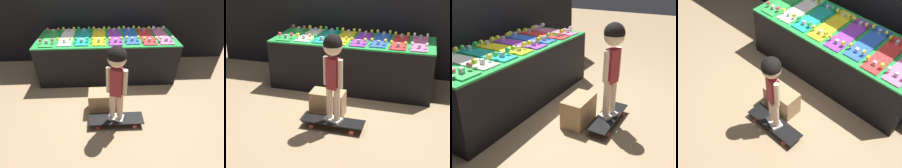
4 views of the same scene
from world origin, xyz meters
TOP-DOWN VIEW (x-y plane):
  - ground_plane at (0.00, 0.00)m, footprint 16.00×16.00m
  - back_wall at (0.00, 1.16)m, footprint 4.97×0.10m
  - display_rack at (0.00, 0.56)m, footprint 2.23×0.85m
  - skateboard_white_on_rack at (-0.65, 0.57)m, footprint 0.21×0.72m
  - skateboard_teal_on_rack at (-0.39, 0.57)m, footprint 0.21×0.72m
  - skateboard_yellow_on_rack at (-0.13, 0.56)m, footprint 0.21×0.72m
  - skateboard_purple_on_rack at (0.13, 0.55)m, footprint 0.21×0.72m
  - skateboard_blue_on_rack at (0.39, 0.58)m, footprint 0.21×0.72m
  - skateboard_red_on_rack at (0.65, 0.54)m, footprint 0.21×0.72m
  - skateboard_pink_on_rack at (0.91, 0.54)m, footprint 0.21×0.72m
  - skateboard_on_floor at (0.07, -0.67)m, footprint 0.70×0.21m
  - child at (0.07, -0.67)m, footprint 0.23×0.20m
  - storage_box at (-0.08, -0.39)m, footprint 0.40×0.23m

SIDE VIEW (x-z plane):
  - ground_plane at x=0.00m, z-range 0.00..0.00m
  - skateboard_on_floor at x=0.07m, z-range 0.03..0.12m
  - storage_box at x=-0.08m, z-range 0.00..0.30m
  - display_rack at x=0.00m, z-range 0.00..0.70m
  - skateboard_white_on_rack at x=-0.65m, z-range 0.67..0.76m
  - skateboard_teal_on_rack at x=-0.39m, z-range 0.67..0.76m
  - skateboard_yellow_on_rack at x=-0.13m, z-range 0.67..0.76m
  - skateboard_purple_on_rack at x=0.13m, z-range 0.67..0.76m
  - skateboard_blue_on_rack at x=0.39m, z-range 0.67..0.76m
  - skateboard_red_on_rack at x=0.65m, z-range 0.67..0.76m
  - skateboard_pink_on_rack at x=0.91m, z-range 0.67..0.76m
  - child at x=0.07m, z-range 0.29..1.28m
  - back_wall at x=0.00m, z-range 0.00..2.28m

